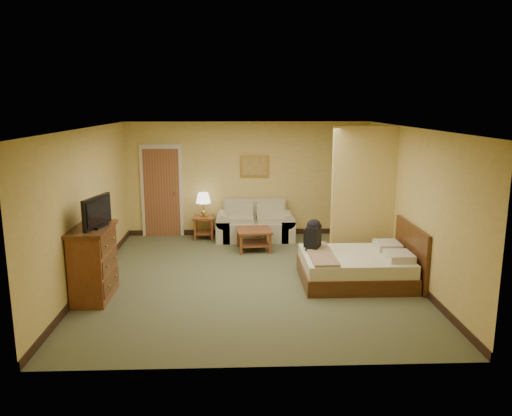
{
  "coord_description": "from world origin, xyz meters",
  "views": [
    {
      "loc": [
        -0.25,
        -8.27,
        3.0
      ],
      "look_at": [
        0.1,
        0.6,
        1.13
      ],
      "focal_mm": 35.0,
      "sensor_mm": 36.0,
      "label": 1
    }
  ],
  "objects_px": {
    "coffee_table": "(254,235)",
    "dresser": "(94,263)",
    "bed": "(359,266)",
    "loveseat": "(255,227)"
  },
  "relations": [
    {
      "from": "dresser",
      "to": "loveseat",
      "type": "bearing_deg",
      "value": 51.94
    },
    {
      "from": "coffee_table",
      "to": "dresser",
      "type": "bearing_deg",
      "value": -135.83
    },
    {
      "from": "dresser",
      "to": "coffee_table",
      "type": "bearing_deg",
      "value": 44.17
    },
    {
      "from": "bed",
      "to": "dresser",
      "type": "bearing_deg",
      "value": -172.73
    },
    {
      "from": "loveseat",
      "to": "coffee_table",
      "type": "xyz_separation_m",
      "value": [
        -0.06,
        -0.86,
        0.04
      ]
    },
    {
      "from": "loveseat",
      "to": "dresser",
      "type": "bearing_deg",
      "value": -128.06
    },
    {
      "from": "dresser",
      "to": "bed",
      "type": "height_order",
      "value": "dresser"
    },
    {
      "from": "loveseat",
      "to": "bed",
      "type": "distance_m",
      "value": 3.27
    },
    {
      "from": "loveseat",
      "to": "dresser",
      "type": "distance_m",
      "value": 4.28
    },
    {
      "from": "bed",
      "to": "coffee_table",
      "type": "bearing_deg",
      "value": 131.51
    }
  ]
}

